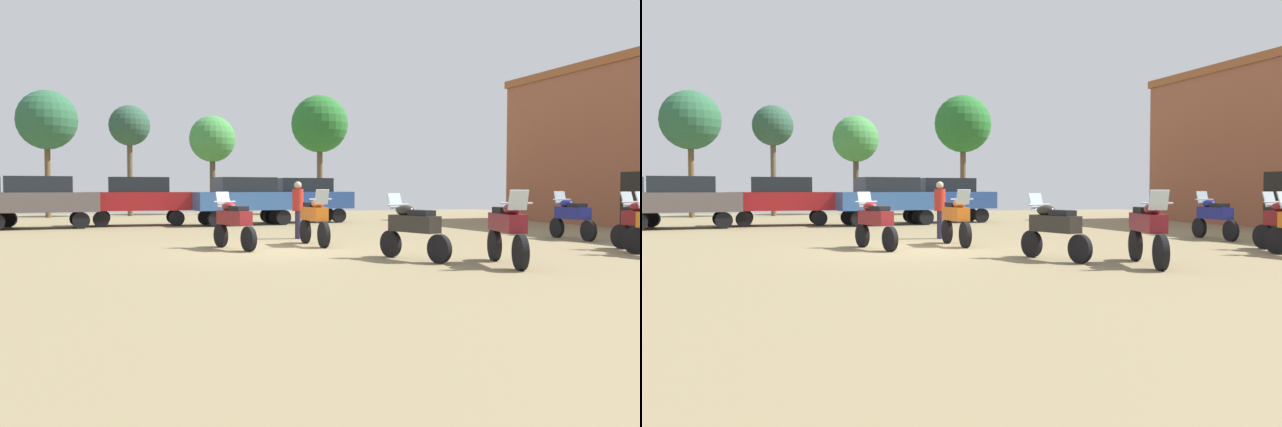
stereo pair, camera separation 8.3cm
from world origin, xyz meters
The scene contains 15 objects.
ground_plane centered at (0.00, 0.00, 0.01)m, with size 44.00×52.00×0.02m.
motorcycle_1 centered at (1.28, 0.79, 0.76)m, with size 0.62×2.15×1.51m.
motorcycle_3 centered at (2.19, -3.22, 0.72)m, with size 0.81×2.04×1.44m.
motorcycle_5 centered at (9.29, 0.31, 0.73)m, with size 0.62×2.15×1.45m.
motorcycle_6 centered at (-0.99, 0.45, 0.73)m, with size 0.82×2.03×1.45m.
motorcycle_8 centered at (3.53, -4.70, 0.77)m, with size 0.86×2.25×1.51m.
car_1 centered at (-2.71, 11.92, 1.19)m, with size 4.35×1.91×2.00m.
car_2 centered at (1.51, 10.98, 1.19)m, with size 4.50×2.34×2.00m.
car_5 centered at (4.43, 12.12, 1.19)m, with size 4.36×1.94×2.00m.
car_6 centered at (-6.45, 11.04, 1.19)m, with size 4.47×2.27×2.00m.
person_1 centered at (1.53, 3.20, 1.05)m, with size 0.36×0.36×1.75m.
tree_1 centered at (8.28, 21.20, 5.40)m, with size 3.43×3.43×7.14m.
tree_2 centered at (2.11, 22.96, 4.47)m, with size 2.76×2.76×5.88m.
tree_4 centered at (-2.68, 21.78, 4.97)m, with size 2.24×2.24×6.16m.
tree_5 centered at (-6.86, 20.98, 5.11)m, with size 3.10×3.10×6.68m.
Camera 1 is at (-4.10, -15.65, 1.56)m, focal length 36.18 mm.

